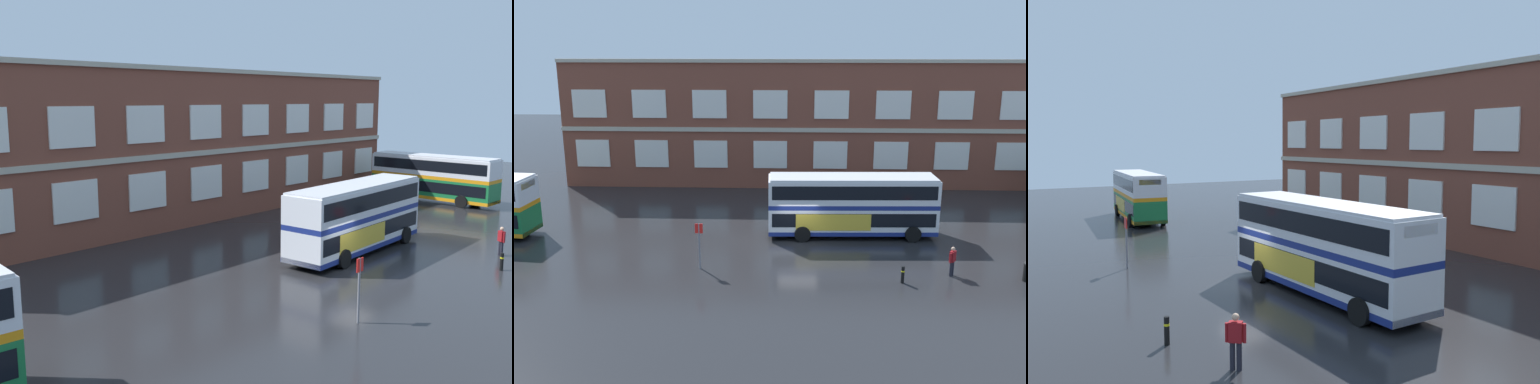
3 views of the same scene
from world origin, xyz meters
TOP-DOWN VIEW (x-y plane):
  - ground_plane at (0.00, 2.00)m, footprint 120.00×120.00m
  - brick_terminal_building at (2.82, 17.98)m, footprint 46.44×8.19m
  - double_decker_middle at (3.54, 1.79)m, footprint 11.09×3.16m
  - double_decker_far at (22.72, 6.28)m, footprint 3.17×11.09m
  - waiting_passenger at (8.49, -4.81)m, footprint 0.48×0.56m
  - bus_stand_flag at (-5.65, -4.32)m, footprint 0.44×0.10m
  - safety_bollard_west at (5.60, -5.91)m, footprint 0.19×0.19m

SIDE VIEW (x-z plane):
  - ground_plane at x=0.00m, z-range 0.00..0.00m
  - safety_bollard_west at x=5.60m, z-range 0.02..0.97m
  - waiting_passenger at x=8.49m, z-range 0.08..1.78m
  - bus_stand_flag at x=-5.65m, z-range 0.29..2.99m
  - double_decker_middle at x=3.54m, z-range 0.11..4.18m
  - double_decker_far at x=22.72m, z-range 0.11..4.18m
  - brick_terminal_building at x=2.82m, z-range -0.15..10.93m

